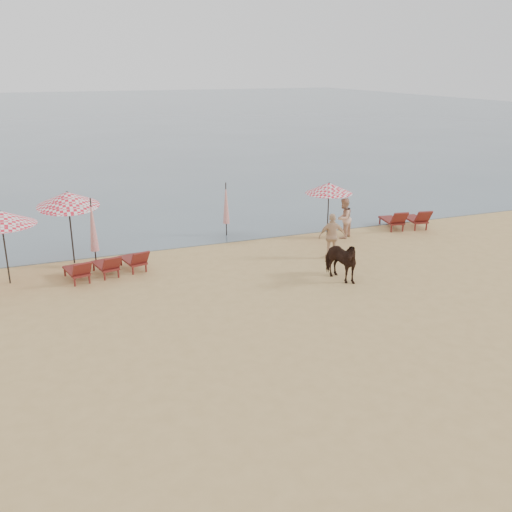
{
  "coord_description": "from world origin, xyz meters",
  "views": [
    {
      "loc": [
        -6.16,
        -10.86,
        6.85
      ],
      "look_at": [
        0.0,
        5.0,
        1.1
      ],
      "focal_mm": 40.0,
      "sensor_mm": 36.0,
      "label": 1
    }
  ],
  "objects": [
    {
      "name": "beachgoer_right_b",
      "position": [
        3.71,
        6.81,
        0.85
      ],
      "size": [
        1.06,
        0.64,
        1.69
      ],
      "primitive_type": "imported",
      "rotation": [
        0.0,
        0.0,
        2.9
      ],
      "color": "#D5AC85",
      "rests_on": "ground"
    },
    {
      "name": "umbrella_open_left_b",
      "position": [
        -5.25,
        9.7,
        2.37
      ],
      "size": [
        2.15,
        2.19,
        2.74
      ],
      "rotation": [
        0.0,
        0.0,
        -0.02
      ],
      "color": "black",
      "rests_on": "ground"
    },
    {
      "name": "sea",
      "position": [
        0.0,
        80.0,
        0.0
      ],
      "size": [
        160.0,
        140.0,
        0.06
      ],
      "primitive_type": "cube",
      "color": "#51606B",
      "rests_on": "ground"
    },
    {
      "name": "beachgoer_right_a",
      "position": [
        5.41,
        8.96,
        0.83
      ],
      "size": [
        1.03,
        0.99,
        1.67
      ],
      "primitive_type": "imported",
      "rotation": [
        0.0,
        0.0,
        3.76
      ],
      "color": "#D6A185",
      "rests_on": "ground"
    },
    {
      "name": "umbrella_closed_right",
      "position": [
        0.98,
        10.94,
        1.4
      ],
      "size": [
        0.28,
        0.28,
        2.27
      ],
      "rotation": [
        0.0,
        0.0,
        -0.16
      ],
      "color": "black",
      "rests_on": "ground"
    },
    {
      "name": "umbrella_closed_left",
      "position": [
        -4.55,
        8.97,
        1.54
      ],
      "size": [
        0.3,
        0.3,
        2.5
      ],
      "rotation": [
        0.0,
        0.0,
        0.2
      ],
      "color": "black",
      "rests_on": "ground"
    },
    {
      "name": "cow",
      "position": [
        2.83,
        4.7,
        0.7
      ],
      "size": [
        1.14,
        1.8,
        1.4
      ],
      "primitive_type": "imported",
      "rotation": [
        0.0,
        0.0,
        0.25
      ],
      "color": "black",
      "rests_on": "ground"
    },
    {
      "name": "umbrella_open_left_a",
      "position": [
        -7.38,
        8.37,
        2.21
      ],
      "size": [
        2.17,
        2.17,
        2.46
      ],
      "rotation": [
        0.0,
        0.0,
        0.23
      ],
      "color": "black",
      "rests_on": "ground"
    },
    {
      "name": "lounger_cluster_left",
      "position": [
        -4.28,
        7.9,
        0.39
      ],
      "size": [
        2.84,
        2.03,
        0.57
      ],
      "rotation": [
        0.0,
        0.0,
        0.21
      ],
      "color": "maroon",
      "rests_on": "ground"
    },
    {
      "name": "lounger_cluster_right",
      "position": [
        8.61,
        9.16,
        0.43
      ],
      "size": [
        2.01,
        1.95,
        0.62
      ],
      "rotation": [
        0.0,
        0.0,
        -0.17
      ],
      "color": "maroon",
      "rests_on": "ground"
    },
    {
      "name": "umbrella_open_right",
      "position": [
        4.79,
        9.18,
        2.1
      ],
      "size": [
        1.91,
        1.91,
        2.33
      ],
      "rotation": [
        0.0,
        0.0,
        -0.4
      ],
      "color": "black",
      "rests_on": "ground"
    },
    {
      "name": "ground",
      "position": [
        0.0,
        0.0,
        0.0
      ],
      "size": [
        120.0,
        120.0,
        0.0
      ],
      "primitive_type": "plane",
      "color": "tan",
      "rests_on": "ground"
    }
  ]
}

